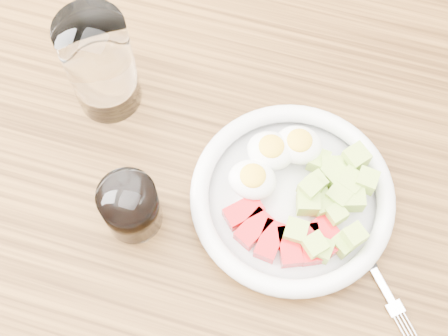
% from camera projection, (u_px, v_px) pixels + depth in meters
% --- Properties ---
extents(ground, '(4.00, 4.00, 0.00)m').
position_uv_depth(ground, '(227.00, 303.00, 1.49)').
color(ground, brown).
rests_on(ground, ground).
extents(dining_table, '(1.50, 0.90, 0.77)m').
position_uv_depth(dining_table, '(229.00, 212.00, 0.87)').
color(dining_table, brown).
rests_on(dining_table, ground).
extents(bowl, '(0.25, 0.25, 0.06)m').
position_uv_depth(bowl, '(294.00, 195.00, 0.75)').
color(bowl, white).
rests_on(bowl, dining_table).
extents(fork, '(0.12, 0.14, 0.01)m').
position_uv_depth(fork, '(366.00, 256.00, 0.74)').
color(fork, black).
rests_on(fork, dining_table).
extents(water_glass, '(0.08, 0.08, 0.15)m').
position_uv_depth(water_glass, '(100.00, 65.00, 0.76)').
color(water_glass, white).
rests_on(water_glass, dining_table).
extents(coffee_glass, '(0.07, 0.07, 0.08)m').
position_uv_depth(coffee_glass, '(131.00, 207.00, 0.73)').
color(coffee_glass, white).
rests_on(coffee_glass, dining_table).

